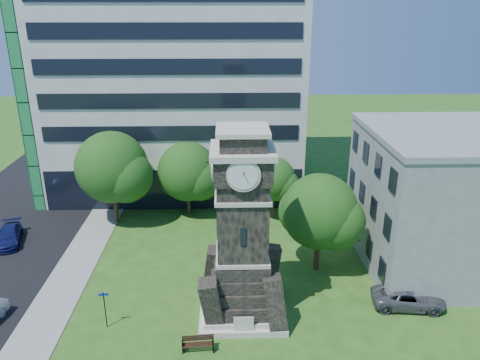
{
  "coord_description": "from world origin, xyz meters",
  "views": [
    {
      "loc": [
        2.13,
        -23.48,
        18.66
      ],
      "look_at": [
        3.04,
        8.49,
        6.68
      ],
      "focal_mm": 35.0,
      "sensor_mm": 36.0,
      "label": 1
    }
  ],
  "objects_px": {
    "car_east_lot": "(408,298)",
    "street_sign": "(105,306)",
    "car_street_north": "(9,236)",
    "clock_tower": "(242,239)",
    "park_bench": "(198,343)"
  },
  "relations": [
    {
      "from": "car_east_lot",
      "to": "street_sign",
      "type": "distance_m",
      "value": 19.41
    },
    {
      "from": "car_east_lot",
      "to": "car_street_north",
      "type": "bearing_deg",
      "value": 78.46
    },
    {
      "from": "car_street_north",
      "to": "clock_tower",
      "type": "bearing_deg",
      "value": -42.29
    },
    {
      "from": "clock_tower",
      "to": "park_bench",
      "type": "distance_m",
      "value": 6.56
    },
    {
      "from": "clock_tower",
      "to": "street_sign",
      "type": "relative_size",
      "value": 4.89
    },
    {
      "from": "car_street_north",
      "to": "park_bench",
      "type": "height_order",
      "value": "car_street_north"
    },
    {
      "from": "car_street_north",
      "to": "park_bench",
      "type": "relative_size",
      "value": 2.43
    },
    {
      "from": "clock_tower",
      "to": "car_east_lot",
      "type": "xyz_separation_m",
      "value": [
        10.92,
        0.17,
        -4.62
      ]
    },
    {
      "from": "clock_tower",
      "to": "park_bench",
      "type": "xyz_separation_m",
      "value": [
        -2.67,
        -3.62,
        -4.78
      ]
    },
    {
      "from": "street_sign",
      "to": "park_bench",
      "type": "bearing_deg",
      "value": -24.87
    },
    {
      "from": "clock_tower",
      "to": "car_east_lot",
      "type": "bearing_deg",
      "value": 0.89
    },
    {
      "from": "clock_tower",
      "to": "car_east_lot",
      "type": "distance_m",
      "value": 11.86
    },
    {
      "from": "street_sign",
      "to": "car_street_north",
      "type": "bearing_deg",
      "value": 130.22
    },
    {
      "from": "park_bench",
      "to": "street_sign",
      "type": "relative_size",
      "value": 0.73
    },
    {
      "from": "car_east_lot",
      "to": "park_bench",
      "type": "height_order",
      "value": "car_east_lot"
    }
  ]
}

